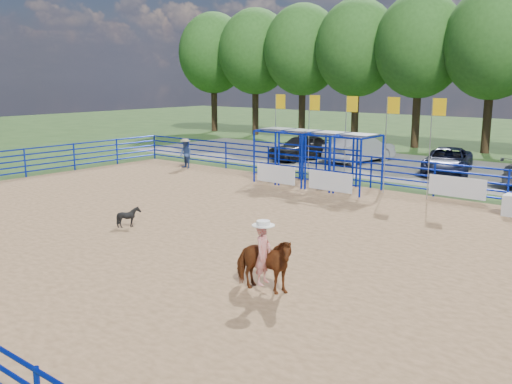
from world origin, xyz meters
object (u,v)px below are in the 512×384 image
(horse_and_rider, at_px, (263,257))
(car_a, at_px, (302,147))
(car_b, at_px, (360,149))
(car_c, at_px, (448,161))
(spectator_cowboy, at_px, (186,154))
(calf, at_px, (129,217))

(horse_and_rider, distance_m, car_a, 22.30)
(car_b, height_order, car_c, car_b)
(spectator_cowboy, bearing_deg, car_b, 52.35)
(horse_and_rider, relative_size, car_b, 0.50)
(calf, bearing_deg, spectator_cowboy, 24.77)
(spectator_cowboy, bearing_deg, car_a, 66.55)
(car_b, bearing_deg, car_c, -177.65)
(horse_and_rider, bearing_deg, calf, 166.42)
(horse_and_rider, relative_size, calf, 3.43)
(car_a, distance_m, car_b, 3.58)
(calf, height_order, car_b, car_b)
(car_b, bearing_deg, calf, 103.85)
(calf, distance_m, car_a, 17.71)
(horse_and_rider, relative_size, spectator_cowboy, 1.52)
(horse_and_rider, xyz_separation_m, spectator_cowboy, (-14.99, 11.85, -0.03))
(calf, relative_size, car_c, 0.15)
(car_b, distance_m, car_c, 5.66)
(horse_and_rider, relative_size, car_c, 0.50)
(calf, bearing_deg, car_c, -26.16)
(calf, xyz_separation_m, car_b, (-1.42, 18.34, 0.44))
(calf, bearing_deg, car_b, -8.36)
(horse_and_rider, xyz_separation_m, car_b, (-8.64, 20.09, -0.05))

